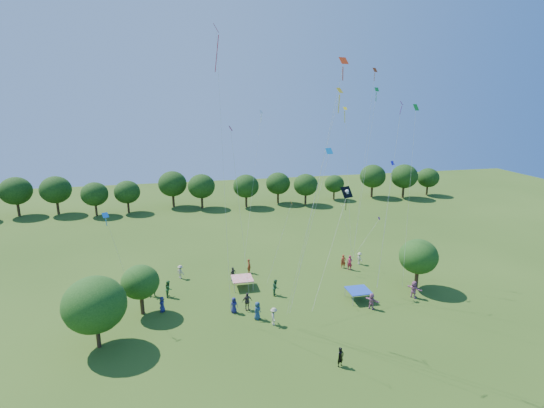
% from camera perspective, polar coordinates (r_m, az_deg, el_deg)
% --- Properties ---
extents(near_tree_west, '(5.06, 5.06, 6.14)m').
position_cam_1_polar(near_tree_west, '(37.80, -22.76, -12.37)').
color(near_tree_west, '#422B19').
rests_on(near_tree_west, ground).
extents(near_tree_north, '(3.52, 3.52, 4.87)m').
position_cam_1_polar(near_tree_north, '(41.99, -17.30, -9.99)').
color(near_tree_north, '#422B19').
rests_on(near_tree_north, ground).
extents(near_tree_east, '(4.05, 4.05, 5.47)m').
position_cam_1_polar(near_tree_east, '(47.61, 19.10, -6.70)').
color(near_tree_east, '#422B19').
rests_on(near_tree_east, ground).
extents(treeline, '(88.01, 8.77, 6.77)m').
position_cam_1_polar(treeline, '(78.07, -8.02, 2.50)').
color(treeline, '#422B19').
rests_on(treeline, ground).
extents(tent_red_stripe, '(2.20, 2.20, 1.10)m').
position_cam_1_polar(tent_red_stripe, '(46.35, -4.03, -9.95)').
color(tent_red_stripe, red).
rests_on(tent_red_stripe, ground).
extents(tent_blue, '(2.20, 2.20, 1.10)m').
position_cam_1_polar(tent_blue, '(44.51, 11.55, -11.32)').
color(tent_blue, '#1A3DAB').
rests_on(tent_blue, ground).
extents(man_in_black, '(0.70, 0.59, 1.59)m').
position_cam_1_polar(man_in_black, '(34.79, 9.20, -19.65)').
color(man_in_black, black).
rests_on(man_in_black, ground).
extents(crowd_person_0, '(0.86, 0.63, 1.56)m').
position_cam_1_polar(crowd_person_0, '(41.61, -5.14, -13.39)').
color(crowd_person_0, navy).
rests_on(crowd_person_0, ground).
extents(crowd_person_1, '(0.54, 0.71, 1.72)m').
position_cam_1_polar(crowd_person_1, '(49.87, -3.11, -8.33)').
color(crowd_person_1, maroon).
rests_on(crowd_person_1, ground).
extents(crowd_person_2, '(0.66, 0.94, 1.72)m').
position_cam_1_polar(crowd_person_2, '(44.68, 0.49, -11.14)').
color(crowd_person_2, '#214D2C').
rests_on(crowd_person_2, ground).
extents(crowd_person_3, '(0.64, 1.07, 1.53)m').
position_cam_1_polar(crowd_person_3, '(53.33, 11.67, -7.17)').
color(crowd_person_3, '#ADAA8A').
rests_on(crowd_person_3, ground).
extents(crowd_person_4, '(1.13, 0.69, 1.79)m').
position_cam_1_polar(crowd_person_4, '(41.94, -3.38, -12.95)').
color(crowd_person_4, '#3C3530').
rests_on(crowd_person_4, ground).
extents(crowd_person_5, '(1.32, 1.57, 1.64)m').
position_cam_1_polar(crowd_person_5, '(43.17, 13.25, -12.60)').
color(crowd_person_5, '#A05D85').
rests_on(crowd_person_5, ground).
extents(crowd_person_6, '(0.93, 0.92, 1.72)m').
position_cam_1_polar(crowd_person_6, '(40.39, -1.98, -14.14)').
color(crowd_person_6, navy).
rests_on(crowd_person_6, ground).
extents(crowd_person_7, '(0.77, 0.75, 1.76)m').
position_cam_1_polar(crowd_person_7, '(51.46, 10.41, -7.79)').
color(crowd_person_7, '#9D1C3A').
rests_on(crowd_person_7, ground).
extents(crowd_person_8, '(0.54, 0.91, 1.77)m').
position_cam_1_polar(crowd_person_8, '(45.61, -13.73, -11.00)').
color(crowd_person_8, '#265A29').
rests_on(crowd_person_8, ground).
extents(crowd_person_9, '(1.03, 1.06, 1.56)m').
position_cam_1_polar(crowd_person_9, '(49.56, -12.21, -8.90)').
color(crowd_person_9, '#B09F8D').
rests_on(crowd_person_9, ground).
extents(crowd_person_10, '(0.98, 0.94, 1.59)m').
position_cam_1_polar(crowd_person_10, '(48.15, -5.27, -9.32)').
color(crowd_person_10, '#453D37').
rests_on(crowd_person_10, ground).
extents(crowd_person_11, '(1.35, 1.78, 1.82)m').
position_cam_1_polar(crowd_person_11, '(46.47, 18.53, -10.83)').
color(crowd_person_11, '#AC648D').
rests_on(crowd_person_11, ground).
extents(crowd_person_12, '(0.67, 0.86, 1.55)m').
position_cam_1_polar(crowd_person_12, '(42.92, -14.55, -12.93)').
color(crowd_person_12, navy).
rests_on(crowd_person_12, ground).
extents(crowd_person_13, '(0.69, 0.51, 1.66)m').
position_cam_1_polar(crowd_person_13, '(51.86, 9.57, -7.62)').
color(crowd_person_13, maroon).
rests_on(crowd_person_13, ground).
extents(crowd_person_14, '(0.91, 0.56, 1.76)m').
position_cam_1_polar(crowd_person_14, '(45.94, -15.64, -10.95)').
color(crowd_person_14, '#204C2B').
rests_on(crowd_person_14, ground).
extents(crowd_person_15, '(0.65, 1.15, 1.67)m').
position_cam_1_polar(crowd_person_15, '(39.51, 0.25, -14.87)').
color(crowd_person_15, '#A49F83').
rests_on(crowd_person_15, ground).
extents(pirate_kite, '(6.43, 7.33, 9.73)m').
position_cam_1_polar(pirate_kite, '(43.99, 9.97, 1.36)').
color(pirate_kite, black).
extents(red_high_kite, '(0.58, 3.52, 24.58)m').
position_cam_1_polar(red_high_kite, '(37.41, -7.17, 16.04)').
color(red_high_kite, red).
extents(small_kite_0, '(2.09, 0.96, 21.73)m').
position_cam_1_polar(small_kite_0, '(49.51, 12.92, 10.85)').
color(small_kite_0, '#B8390A').
extents(small_kite_1, '(3.00, 4.00, 21.46)m').
position_cam_1_polar(small_kite_1, '(32.25, 7.73, 9.98)').
color(small_kite_1, red).
extents(small_kite_2, '(1.92, 0.38, 17.64)m').
position_cam_1_polar(small_kite_2, '(46.64, 10.06, 6.33)').
color(small_kite_2, yellow).
extents(small_kite_3, '(0.72, 0.63, 18.06)m').
position_cam_1_polar(small_kite_3, '(42.04, 18.42, 7.26)').
color(small_kite_3, '#1B951E').
extents(small_kite_4, '(1.74, 1.62, 12.64)m').
position_cam_1_polar(small_kite_4, '(43.17, 15.37, 0.83)').
color(small_kite_4, '#1F16DD').
extents(small_kite_5, '(0.39, 2.63, 18.38)m').
position_cam_1_polar(small_kite_5, '(39.64, 16.00, 5.11)').
color(small_kite_5, purple).
extents(small_kite_6, '(3.37, 5.16, 17.11)m').
position_cam_1_polar(small_kite_6, '(49.69, -2.08, 6.92)').
color(small_kite_6, white).
extents(small_kite_7, '(2.09, 4.20, 15.17)m').
position_cam_1_polar(small_kite_7, '(32.60, 6.15, 0.80)').
color(small_kite_7, '#0D85CB').
extents(small_kite_8, '(1.83, 1.81, 16.65)m').
position_cam_1_polar(small_kite_8, '(33.63, -4.67, 1.96)').
color(small_kite_8, red).
extents(small_kite_9, '(2.63, 0.47, 8.79)m').
position_cam_1_polar(small_kite_9, '(42.16, 1.87, -2.32)').
color(small_kite_9, orange).
extents(small_kite_10, '(3.01, 3.94, 19.39)m').
position_cam_1_polar(small_kite_10, '(32.36, 6.95, 5.81)').
color(small_kite_10, yellow).
extents(small_kite_11, '(1.94, 0.46, 19.61)m').
position_cam_1_polar(small_kite_11, '(47.51, 12.99, 8.41)').
color(small_kite_11, '#18882D').
extents(small_kite_12, '(1.61, 2.67, 8.97)m').
position_cam_1_polar(small_kite_12, '(40.27, -20.93, -3.29)').
color(small_kite_12, blue).
extents(small_kite_13, '(4.03, 1.67, 4.35)m').
position_cam_1_polar(small_kite_13, '(53.27, 13.55, -2.92)').
color(small_kite_13, '#8D1772').
extents(small_kite_14, '(1.39, 1.53, 6.28)m').
position_cam_1_polar(small_kite_14, '(50.81, 9.76, -1.93)').
color(small_kite_14, white).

